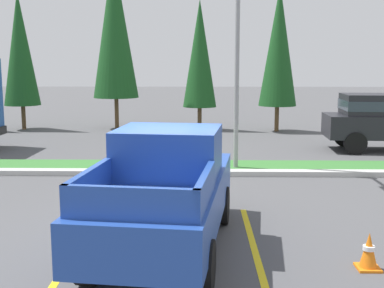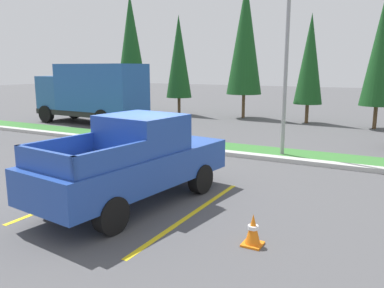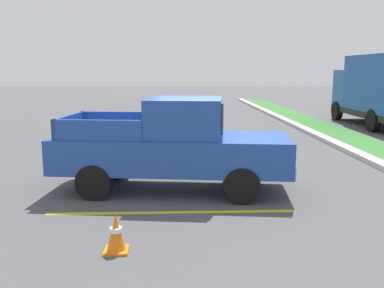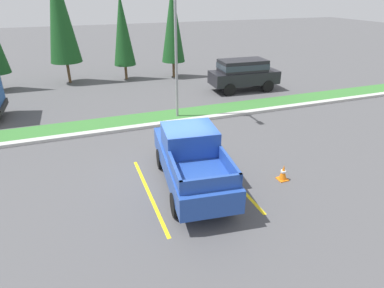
% 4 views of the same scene
% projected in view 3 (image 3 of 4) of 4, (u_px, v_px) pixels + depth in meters
% --- Properties ---
extents(ground_plane, '(120.00, 120.00, 0.00)m').
position_uv_depth(ground_plane, '(209.00, 186.00, 9.82)').
color(ground_plane, '#4C4C4F').
extents(parking_line_near, '(0.12, 4.80, 0.01)m').
position_uv_depth(parking_line_near, '(173.00, 173.00, 11.05)').
color(parking_line_near, yellow).
rests_on(parking_line_near, ground).
extents(parking_line_far, '(0.12, 4.80, 0.01)m').
position_uv_depth(parking_line_far, '(172.00, 212.00, 8.00)').
color(parking_line_far, yellow).
rests_on(parking_line_far, ground).
extents(pickup_truck_main, '(2.51, 5.41, 2.10)m').
position_uv_depth(pickup_truck_main, '(174.00, 145.00, 9.34)').
color(pickup_truck_main, black).
rests_on(pickup_truck_main, ground).
extents(cargo_truck_distant, '(6.84, 2.60, 3.40)m').
position_uv_depth(cargo_truck_distant, '(383.00, 88.00, 19.71)').
color(cargo_truck_distant, black).
rests_on(cargo_truck_distant, ground).
extents(traffic_cone, '(0.36, 0.36, 0.60)m').
position_uv_depth(traffic_cone, '(116.00, 233.00, 6.24)').
color(traffic_cone, orange).
rests_on(traffic_cone, ground).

